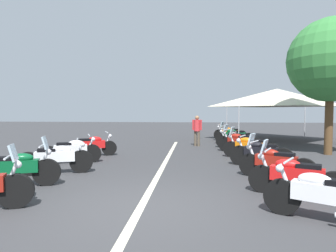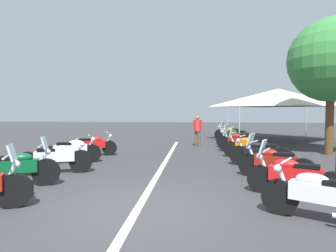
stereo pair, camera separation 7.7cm
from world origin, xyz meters
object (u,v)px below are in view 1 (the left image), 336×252
Objects in this scene: motorcycle_right_row_2 at (275,162)px; motorcycle_right_row_7 at (234,136)px; motorcycle_left_row_4 at (91,145)px; motorcycle_right_row_0 at (325,196)px; event_tent at (277,98)px; motorcycle_right_row_8 at (230,133)px; motorcycle_left_row_3 at (71,150)px; motorcycle_right_row_6 at (236,139)px; bystander_1 at (197,128)px; roadside_tree_0 at (331,60)px; motorcycle_right_row_5 at (239,142)px; motorcycle_left_row_2 at (56,158)px; motorcycle_left_row_1 at (15,168)px; motorcycle_right_row_1 at (295,175)px; motorcycle_right_row_3 at (260,153)px; motorcycle_right_row_4 at (250,146)px.

motorcycle_right_row_2 is 0.88× the size of motorcycle_right_row_7.
motorcycle_left_row_4 is 0.95× the size of motorcycle_right_row_7.
event_tent is (13.31, -2.99, 2.20)m from motorcycle_right_row_0.
motorcycle_right_row_0 is 0.96× the size of motorcycle_right_row_8.
motorcycle_left_row_3 is 0.95× the size of motorcycle_right_row_7.
motorcycle_left_row_4 is 6.91m from motorcycle_right_row_6.
bystander_1 is at bearing -43.21° from motorcycle_right_row_2.
motorcycle_right_row_8 is (3.29, -0.11, 0.02)m from motorcycle_right_row_6.
motorcycle_left_row_3 is 1.57m from motorcycle_left_row_4.
roadside_tree_0 reaches higher than motorcycle_right_row_7.
motorcycle_right_row_5 reaches higher than motorcycle_right_row_0.
motorcycle_left_row_2 is at bearing 4.28° from motorcycle_right_row_0.
motorcycle_left_row_2 is (1.46, -0.27, -0.01)m from motorcycle_left_row_1.
motorcycle_right_row_1 reaches higher than motorcycle_right_row_3.
motorcycle_left_row_4 is 6.50m from motorcycle_right_row_3.
motorcycle_right_row_7 is at bearing 129.32° from event_tent.
motorcycle_left_row_3 is 7.83m from motorcycle_right_row_6.
roadside_tree_0 is (6.17, -3.47, 3.45)m from motorcycle_right_row_1.
motorcycle_right_row_4 reaches higher than motorcycle_right_row_3.
motorcycle_right_row_7 is at bearing -59.64° from motorcycle_right_row_0.
motorcycle_right_row_5 is at bearing 120.35° from motorcycle_right_row_8.
motorcycle_right_row_1 is 7.87m from roadside_tree_0.
motorcycle_right_row_0 is 1.00× the size of motorcycle_right_row_2.
roadside_tree_0 reaches higher than bystander_1.
motorcycle_right_row_4 reaches higher than motorcycle_left_row_2.
motorcycle_left_row_3 is 0.34× the size of roadside_tree_0.
motorcycle_right_row_4 is (4.73, -6.44, -0.01)m from motorcycle_left_row_1.
roadside_tree_0 is at bearing 12.06° from motorcycle_left_row_1.
motorcycle_right_row_6 is at bearing -58.85° from motorcycle_right_row_0.
event_tent is at bearing -89.84° from motorcycle_right_row_4.
event_tent is at bearing 11.96° from motorcycle_left_row_4.
motorcycle_left_row_2 is at bearing -105.38° from motorcycle_left_row_3.
motorcycle_right_row_5 is at bearing 26.07° from motorcycle_left_row_1.
motorcycle_right_row_3 is 5.66m from bystander_1.
motorcycle_right_row_2 reaches higher than motorcycle_left_row_2.
motorcycle_right_row_6 is at bearing 108.61° from motorcycle_right_row_7.
motorcycle_left_row_2 reaches higher than motorcycle_left_row_4.
motorcycle_left_row_3 is 1.01× the size of motorcycle_right_row_3.
motorcycle_right_row_8 is at bearing -15.96° from bystander_1.
motorcycle_right_row_2 is (-1.72, -6.42, 0.01)m from motorcycle_left_row_3.
event_tent reaches higher than motorcycle_left_row_3.
motorcycle_right_row_8 is at bearing -65.90° from motorcycle_right_row_3.
motorcycle_right_row_5 is at bearing 109.06° from motorcycle_right_row_6.
motorcycle_right_row_5 is (3.26, 0.16, 0.01)m from motorcycle_right_row_3.
motorcycle_right_row_1 is 0.97× the size of motorcycle_right_row_6.
motorcycle_left_row_2 is 1.28× the size of bystander_1.
motorcycle_left_row_4 is 1.23× the size of bystander_1.
motorcycle_right_row_0 is at bearing 155.32° from roadside_tree_0.
motorcycle_left_row_2 is 1.12× the size of motorcycle_right_row_2.
motorcycle_left_row_4 is at bearing 9.87° from motorcycle_right_row_3.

